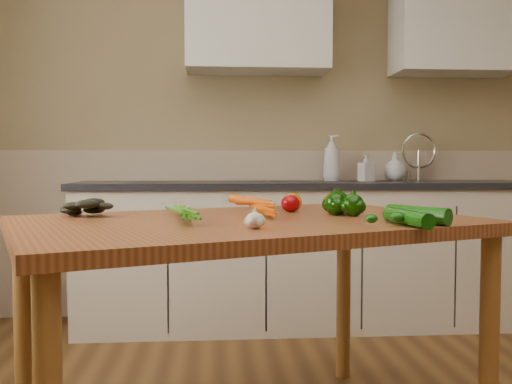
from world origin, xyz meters
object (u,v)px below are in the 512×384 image
object	(u,v)px
pepper_a	(336,204)
zucchini_a	(417,215)
pepper_c	(353,205)
tomato_a	(290,203)
leafy_greens	(88,202)
pepper_b	(339,203)
tomato_b	(292,202)
table	(247,245)
soap_bottle_c	(395,166)
tomato_c	(333,202)
zucchini_b	(408,218)
carrot_bunch	(236,207)
garlic_bulb	(255,220)
soap_bottle_a	(332,158)
soap_bottle_b	(366,167)

from	to	relation	value
pepper_a	zucchini_a	world-z (taller)	pepper_a
pepper_c	tomato_a	world-z (taller)	pepper_c
leafy_greens	pepper_a	bearing A→B (deg)	0.08
pepper_b	tomato_b	bearing A→B (deg)	134.09
tomato_b	pepper_a	bearing A→B (deg)	-53.33
table	soap_bottle_c	xyz separation A→B (m)	(1.08, 1.72, 0.26)
tomato_c	zucchini_a	distance (m)	0.54
leafy_greens	zucchini_b	bearing A→B (deg)	-19.27
carrot_bunch	garlic_bulb	bearing A→B (deg)	-104.64
leafy_greens	pepper_c	bearing A→B (deg)	-2.77
zucchini_a	garlic_bulb	bearing A→B (deg)	-169.34
carrot_bunch	zucchini_b	world-z (taller)	carrot_bunch
soap_bottle_a	garlic_bulb	bearing A→B (deg)	-149.61
soap_bottle_c	soap_bottle_b	bearing A→B (deg)	136.63
leafy_greens	pepper_b	size ratio (longest dim) A/B	2.61
pepper_a	zucchini_a	size ratio (longest dim) A/B	0.39
leafy_greens	tomato_c	bearing A→B (deg)	12.08
soap_bottle_b	zucchini_b	world-z (taller)	soap_bottle_b
garlic_bulb	zucchini_b	xyz separation A→B (m)	(0.48, 0.04, 0.00)
soap_bottle_b	zucchini_b	distance (m)	1.93
leafy_greens	pepper_b	bearing A→B (deg)	1.59
pepper_c	tomato_a	distance (m)	0.28
table	zucchini_a	size ratio (longest dim) A/B	8.25
pepper_b	pepper_c	xyz separation A→B (m)	(0.04, -0.07, -0.00)
soap_bottle_a	carrot_bunch	world-z (taller)	soap_bottle_a
carrot_bunch	pepper_c	xyz separation A→B (m)	(0.43, 0.02, 0.00)
garlic_bulb	zucchini_a	world-z (taller)	zucchini_a
pepper_c	zucchini_a	distance (m)	0.30
leafy_greens	tomato_a	world-z (taller)	leafy_greens
leafy_greens	pepper_a	size ratio (longest dim) A/B	2.57
soap_bottle_b	pepper_a	bearing A→B (deg)	48.51
pepper_a	zucchini_b	bearing A→B (deg)	-68.41
soap_bottle_b	pepper_c	bearing A→B (deg)	50.85
soap_bottle_a	pepper_b	bearing A→B (deg)	-142.38
tomato_a	table	bearing A→B (deg)	-126.44
soap_bottle_c	pepper_b	xyz separation A→B (m)	(-0.72, -1.58, -0.13)
pepper_a	pepper_c	bearing A→B (deg)	-41.20
table	tomato_a	distance (m)	0.34
soap_bottle_b	zucchini_a	world-z (taller)	soap_bottle_b
leafy_greens	zucchini_a	world-z (taller)	leafy_greens
leafy_greens	pepper_c	size ratio (longest dim) A/B	2.76
leafy_greens	tomato_b	size ratio (longest dim) A/B	2.83
soap_bottle_c	zucchini_a	size ratio (longest dim) A/B	0.86
pepper_b	zucchini_b	bearing A→B (deg)	-71.96
table	leafy_greens	bearing A→B (deg)	147.09
garlic_bulb	zucchini_a	size ratio (longest dim) A/B	0.26
tomato_a	zucchini_a	distance (m)	0.57
carrot_bunch	pepper_c	world-z (taller)	pepper_c
tomato_a	zucchini_a	bearing A→B (deg)	-52.17
pepper_b	tomato_b	xyz separation A→B (m)	(-0.16, 0.16, -0.01)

